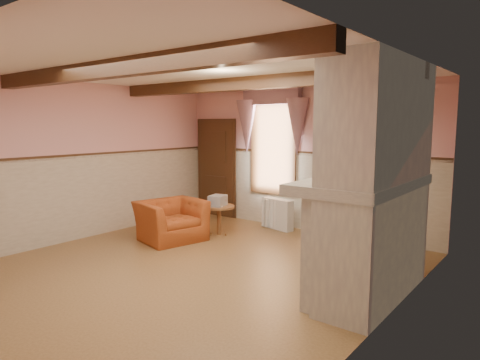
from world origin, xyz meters
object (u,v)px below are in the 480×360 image
Objects in this scene: side_table at (219,220)px; bowl at (368,174)px; oil_lamp at (383,163)px; radiator at (278,214)px; armchair at (171,220)px; mantel_clock at (385,166)px.

side_table is 3.52m from bowl.
radiator is at bearing 150.42° from oil_lamp.
armchair is 0.92m from side_table.
oil_lamp is (0.00, -0.09, 0.04)m from mantel_clock.
oil_lamp reaches higher than side_table.
oil_lamp reaches higher than mantel_clock.
side_table is 1.21m from radiator.
bowl is at bearing -25.17° from radiator.
bowl reaches higher than side_table.
side_table is 3.46m from oil_lamp.
radiator is at bearing -16.39° from armchair.
bowl is 0.49m from oil_lamp.
side_table is (0.43, 0.82, -0.08)m from armchair.
mantel_clock is at bearing -68.73° from armchair.
armchair is 2.13m from radiator.
bowl reaches higher than armchair.
armchair is at bearing -117.69° from side_table.
side_table is at bearing 174.22° from mantel_clock.
armchair is 1.88× the size of side_table.
armchair is 4.54× the size of mantel_clock.
mantel_clock reaches higher than bowl.
side_table is 2.41× the size of mantel_clock.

